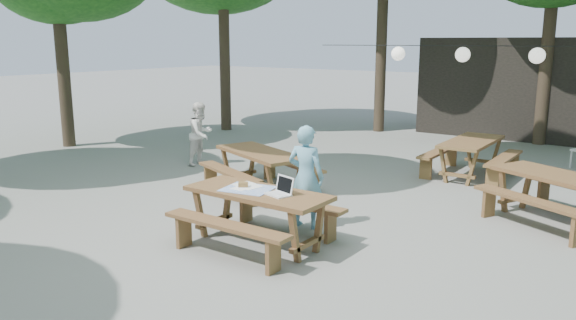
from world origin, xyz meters
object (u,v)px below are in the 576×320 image
Objects in this scene: second_person at (201,134)px; main_picnic_table at (258,217)px; picnic_table_nw at (261,171)px; woman at (306,177)px.

main_picnic_table is at bearing -131.21° from second_person.
woman is (1.78, -1.18, 0.38)m from picnic_table_nw.
woman is at bearing 83.26° from main_picnic_table.
picnic_table_nw is 1.68× the size of second_person.
woman reaches higher than second_person.
second_person is at bearing 178.51° from picnic_table_nw.
main_picnic_table is 1.43× the size of second_person.
main_picnic_table is at bearing -31.55° from picnic_table_nw.
main_picnic_table is at bearing 74.33° from woman.
woman reaches higher than picnic_table_nw.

